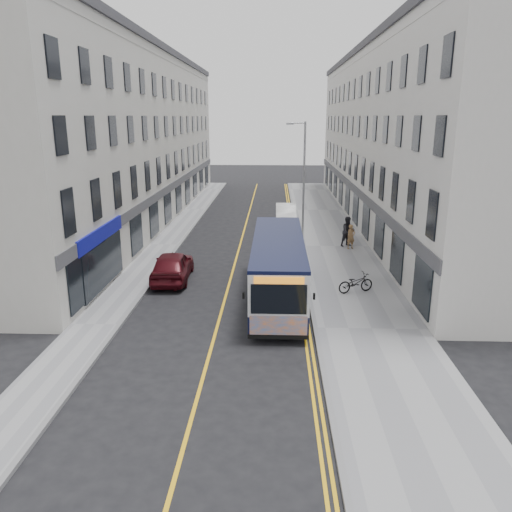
# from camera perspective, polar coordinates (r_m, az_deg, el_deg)

# --- Properties ---
(ground) EXTENTS (140.00, 140.00, 0.00)m
(ground) POSITION_cam_1_polar(r_m,az_deg,el_deg) (21.62, -4.15, -6.97)
(ground) COLOR black
(ground) RESTS_ON ground
(pavement_east) EXTENTS (4.50, 64.00, 0.12)m
(pavement_east) POSITION_cam_1_polar(r_m,az_deg,el_deg) (33.12, 8.95, 1.04)
(pavement_east) COLOR gray
(pavement_east) RESTS_ON ground
(pavement_west) EXTENTS (2.00, 64.00, 0.12)m
(pavement_west) POSITION_cam_1_polar(r_m,az_deg,el_deg) (33.69, -10.42, 1.22)
(pavement_west) COLOR gray
(pavement_west) RESTS_ON ground
(kerb_east) EXTENTS (0.18, 64.00, 0.13)m
(kerb_east) POSITION_cam_1_polar(r_m,az_deg,el_deg) (32.92, 5.06, 1.09)
(kerb_east) COLOR slate
(kerb_east) RESTS_ON ground
(kerb_west) EXTENTS (0.18, 64.00, 0.13)m
(kerb_west) POSITION_cam_1_polar(r_m,az_deg,el_deg) (33.48, -8.75, 1.22)
(kerb_west) COLOR slate
(kerb_west) RESTS_ON ground
(road_centre_line) EXTENTS (0.12, 64.00, 0.01)m
(road_centre_line) POSITION_cam_1_polar(r_m,az_deg,el_deg) (32.98, -1.90, 1.06)
(road_centre_line) COLOR yellow
(road_centre_line) RESTS_ON ground
(road_dbl_yellow_inner) EXTENTS (0.10, 64.00, 0.01)m
(road_dbl_yellow_inner) POSITION_cam_1_polar(r_m,az_deg,el_deg) (32.92, 4.28, 1.00)
(road_dbl_yellow_inner) COLOR yellow
(road_dbl_yellow_inner) RESTS_ON ground
(road_dbl_yellow_outer) EXTENTS (0.10, 64.00, 0.01)m
(road_dbl_yellow_outer) POSITION_cam_1_polar(r_m,az_deg,el_deg) (32.93, 4.62, 0.99)
(road_dbl_yellow_outer) COLOR yellow
(road_dbl_yellow_outer) RESTS_ON ground
(terrace_east) EXTENTS (6.00, 46.00, 13.00)m
(terrace_east) POSITION_cam_1_polar(r_m,az_deg,el_deg) (41.89, 15.24, 12.65)
(terrace_east) COLOR silver
(terrace_east) RESTS_ON ground
(terrace_west) EXTENTS (6.00, 46.00, 13.00)m
(terrace_west) POSITION_cam_1_polar(r_m,az_deg,el_deg) (42.41, -13.62, 12.78)
(terrace_west) COLOR beige
(terrace_west) RESTS_ON ground
(streetlamp) EXTENTS (1.32, 0.18, 8.00)m
(streetlamp) POSITION_cam_1_polar(r_m,az_deg,el_deg) (34.11, 5.36, 8.98)
(streetlamp) COLOR #93959B
(streetlamp) RESTS_ON ground
(city_bus) EXTENTS (2.36, 10.08, 2.93)m
(city_bus) POSITION_cam_1_polar(r_m,az_deg,el_deg) (23.14, 2.54, -1.20)
(city_bus) COLOR black
(city_bus) RESTS_ON ground
(bicycle) EXTENTS (1.92, 1.24, 0.95)m
(bicycle) POSITION_cam_1_polar(r_m,az_deg,el_deg) (24.48, 11.32, -3.02)
(bicycle) COLOR black
(bicycle) RESTS_ON pavement_east
(pedestrian_near) EXTENTS (0.68, 0.58, 1.57)m
(pedestrian_near) POSITION_cam_1_polar(r_m,az_deg,el_deg) (32.43, 10.80, 2.18)
(pedestrian_near) COLOR olive
(pedestrian_near) RESTS_ON pavement_east
(pedestrian_far) EXTENTS (1.18, 1.10, 1.95)m
(pedestrian_far) POSITION_cam_1_polar(r_m,az_deg,el_deg) (33.03, 10.48, 2.78)
(pedestrian_far) COLOR black
(pedestrian_far) RESTS_ON pavement_east
(car_white) EXTENTS (1.64, 4.61, 1.51)m
(car_white) POSITION_cam_1_polar(r_m,az_deg,el_deg) (40.42, 3.43, 4.86)
(car_white) COLOR silver
(car_white) RESTS_ON ground
(car_maroon) EXTENTS (2.04, 4.68, 1.57)m
(car_maroon) POSITION_cam_1_polar(r_m,az_deg,el_deg) (26.41, -9.54, -1.12)
(car_maroon) COLOR #460B12
(car_maroon) RESTS_ON ground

